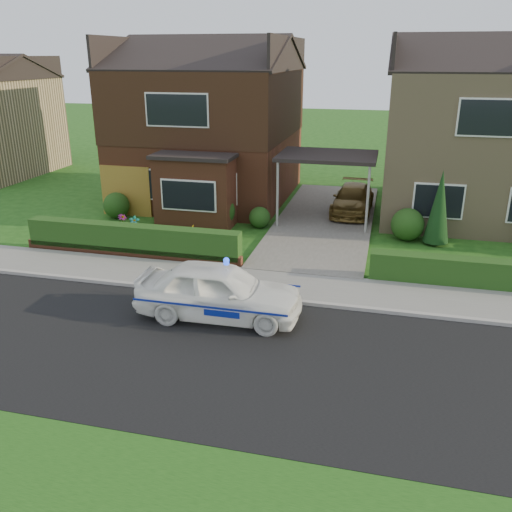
% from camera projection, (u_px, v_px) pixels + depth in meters
% --- Properties ---
extents(ground, '(120.00, 120.00, 0.00)m').
position_uv_depth(ground, '(264.00, 360.00, 12.11)').
color(ground, '#1A4712').
rests_on(ground, ground).
extents(road, '(60.00, 6.00, 0.02)m').
position_uv_depth(road, '(264.00, 360.00, 12.11)').
color(road, black).
rests_on(road, ground).
extents(kerb, '(60.00, 0.16, 0.12)m').
position_uv_depth(kerb, '(289.00, 301.00, 14.86)').
color(kerb, '#9E9993').
rests_on(kerb, ground).
extents(sidewalk, '(60.00, 2.00, 0.10)m').
position_uv_depth(sidewalk, '(295.00, 287.00, 15.82)').
color(sidewalk, slate).
rests_on(sidewalk, ground).
extents(driveway, '(3.80, 12.00, 0.12)m').
position_uv_depth(driveway, '(325.00, 220.00, 22.09)').
color(driveway, '#666059').
rests_on(driveway, ground).
extents(house_left, '(7.50, 9.53, 7.25)m').
position_uv_depth(house_left, '(210.00, 115.00, 24.72)').
color(house_left, brown).
rests_on(house_left, ground).
extents(house_right, '(7.50, 8.06, 7.25)m').
position_uv_depth(house_right, '(478.00, 126.00, 22.25)').
color(house_right, tan).
rests_on(house_right, ground).
extents(carport_link, '(3.80, 3.00, 2.77)m').
position_uv_depth(carport_link, '(328.00, 157.00, 21.14)').
color(carport_link, black).
rests_on(carport_link, ground).
extents(garage_door, '(2.20, 0.10, 2.10)m').
position_uv_depth(garage_door, '(126.00, 191.00, 22.65)').
color(garage_door, olive).
rests_on(garage_door, ground).
extents(dwarf_wall, '(7.70, 0.25, 0.36)m').
position_uv_depth(dwarf_wall, '(131.00, 252.00, 18.17)').
color(dwarf_wall, brown).
rests_on(dwarf_wall, ground).
extents(hedge_left, '(7.50, 0.55, 0.90)m').
position_uv_depth(hedge_left, '(134.00, 256.00, 18.37)').
color(hedge_left, '#113712').
rests_on(hedge_left, ground).
extents(hedge_right, '(7.50, 0.55, 0.80)m').
position_uv_depth(hedge_right, '(500.00, 291.00, 15.67)').
color(hedge_right, '#113712').
rests_on(hedge_right, ground).
extents(shrub_left_far, '(1.08, 1.08, 1.08)m').
position_uv_depth(shrub_left_far, '(116.00, 205.00, 22.47)').
color(shrub_left_far, '#113712').
rests_on(shrub_left_far, ground).
extents(shrub_left_mid, '(1.32, 1.32, 1.32)m').
position_uv_depth(shrub_left_mid, '(218.00, 211.00, 21.23)').
color(shrub_left_mid, '#113712').
rests_on(shrub_left_mid, ground).
extents(shrub_left_near, '(0.84, 0.84, 0.84)m').
position_uv_depth(shrub_left_near, '(260.00, 217.00, 21.23)').
color(shrub_left_near, '#113712').
rests_on(shrub_left_near, ground).
extents(shrub_right_near, '(1.20, 1.20, 1.20)m').
position_uv_depth(shrub_right_near, '(408.00, 225.00, 19.73)').
color(shrub_right_near, '#113712').
rests_on(shrub_right_near, ground).
extents(conifer_a, '(0.90, 0.90, 2.60)m').
position_uv_depth(conifer_a, '(439.00, 209.00, 19.08)').
color(conifer_a, black).
rests_on(conifer_a, ground).
extents(police_car, '(3.93, 4.32, 1.62)m').
position_uv_depth(police_car, '(219.00, 291.00, 13.85)').
color(police_car, white).
rests_on(police_car, ground).
extents(driveway_car, '(1.70, 3.95, 1.13)m').
position_uv_depth(driveway_car, '(353.00, 199.00, 22.83)').
color(driveway_car, brown).
rests_on(driveway_car, driveway).
extents(potted_plant_a, '(0.46, 0.37, 0.76)m').
position_uv_depth(potted_plant_a, '(135.00, 226.00, 20.25)').
color(potted_plant_a, gray).
rests_on(potted_plant_a, ground).
extents(potted_plant_b, '(0.57, 0.55, 0.82)m').
position_uv_depth(potted_plant_b, '(189.00, 237.00, 19.00)').
color(potted_plant_b, gray).
rests_on(potted_plant_b, ground).
extents(potted_plant_c, '(0.51, 0.51, 0.67)m').
position_uv_depth(potted_plant_c, '(122.00, 223.00, 20.75)').
color(potted_plant_c, gray).
rests_on(potted_plant_c, ground).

